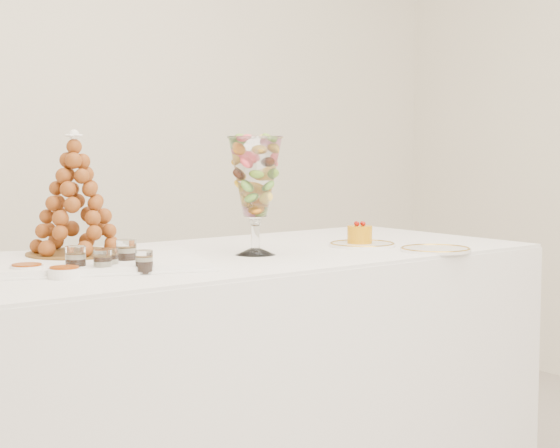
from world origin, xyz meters
TOP-DOWN VIEW (x-y plane):
  - buffet_table at (-0.10, 0.36)m, footprint 2.23×1.02m
  - lace_tray at (-0.47, 0.37)m, footprint 0.72×0.62m
  - macaron_vase at (0.05, 0.30)m, footprint 0.17×0.17m
  - cake_plate at (0.46, 0.29)m, footprint 0.22×0.22m
  - spare_plate at (0.57, 0.06)m, footprint 0.22×0.22m
  - verrine_a at (-0.57, 0.23)m, footprint 0.06×0.06m
  - verrine_b at (-0.48, 0.22)m, footprint 0.05×0.05m
  - verrine_c at (-0.40, 0.27)m, footprint 0.06×0.06m
  - verrine_d at (-0.51, 0.18)m, footprint 0.06×0.06m
  - verrine_e at (-0.42, 0.12)m, footprint 0.06×0.06m
  - ramekin_back at (-0.69, 0.27)m, footprint 0.09×0.09m
  - ramekin_front at (-0.62, 0.17)m, footprint 0.08×0.08m
  - croquembouche at (-0.47, 0.47)m, footprint 0.30×0.30m
  - mousse_cake at (0.46, 0.30)m, footprint 0.08×0.08m

SIDE VIEW (x-z plane):
  - buffet_table at x=-0.10m, z-range 0.00..0.83m
  - spare_plate at x=0.57m, z-range 0.83..0.84m
  - cake_plate at x=0.46m, z-range 0.83..0.84m
  - lace_tray at x=-0.47m, z-range 0.83..0.85m
  - ramekin_front at x=-0.62m, z-range 0.83..0.85m
  - ramekin_back at x=-0.69m, z-range 0.83..0.86m
  - verrine_e at x=-0.42m, z-range 0.83..0.89m
  - verrine_b at x=-0.48m, z-range 0.83..0.89m
  - verrine_d at x=-0.51m, z-range 0.83..0.89m
  - verrine_a at x=-0.57m, z-range 0.83..0.90m
  - verrine_c at x=-0.40m, z-range 0.83..0.91m
  - mousse_cake at x=0.46m, z-range 0.83..0.91m
  - croquembouche at x=-0.47m, z-range 0.84..1.21m
  - macaron_vase at x=0.05m, z-range 0.88..1.24m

